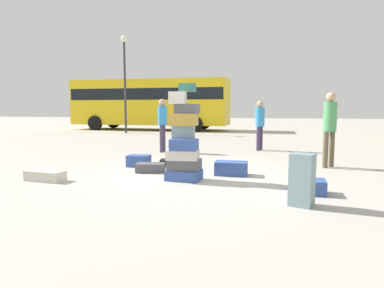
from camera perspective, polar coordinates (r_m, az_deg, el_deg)
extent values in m
plane|color=#ADA89E|center=(6.75, -0.73, -5.80)|extent=(80.00, 80.00, 0.00)
cube|color=#334F99|center=(6.54, -1.38, -5.29)|extent=(0.70, 0.55, 0.20)
cube|color=#4C4C51|center=(6.52, -1.30, -3.51)|extent=(0.63, 0.47, 0.21)
cube|color=beige|center=(6.46, -1.56, -1.83)|extent=(0.61, 0.45, 0.19)
cube|color=#334F99|center=(6.39, -1.38, -0.11)|extent=(0.51, 0.38, 0.21)
cube|color=gray|center=(6.53, -1.45, 2.07)|extent=(0.46, 0.35, 0.25)
cube|color=#B28C33|center=(6.51, -1.42, 4.19)|extent=(0.52, 0.38, 0.23)
cube|color=#4C4C51|center=(6.50, -0.84, 6.04)|extent=(0.47, 0.36, 0.18)
cube|color=beige|center=(6.49, -2.45, 7.89)|extent=(0.32, 0.24, 0.24)
cube|color=#26594C|center=(6.59, -0.76, 9.60)|extent=(0.33, 0.27, 0.16)
cube|color=#334F99|center=(5.86, 19.04, -6.84)|extent=(0.60, 0.45, 0.23)
cube|color=beige|center=(7.07, -23.78, -4.99)|extent=(0.80, 0.42, 0.19)
cube|color=#334F99|center=(8.13, -9.08, -2.85)|extent=(0.54, 0.38, 0.27)
cube|color=gray|center=(5.05, 18.28, -5.83)|extent=(0.40, 0.38, 0.76)
cube|color=black|center=(8.09, -2.61, -3.22)|extent=(0.84, 0.45, 0.16)
cube|color=#4C4C51|center=(7.38, -7.09, -4.04)|extent=(0.67, 0.45, 0.20)
cube|color=#334F99|center=(7.06, 6.71, -4.14)|extent=(0.68, 0.40, 0.28)
cylinder|color=#3F334C|center=(11.37, 11.68, 1.00)|extent=(0.12, 0.12, 0.80)
cylinder|color=#3F334C|center=(11.16, 11.24, 0.92)|extent=(0.12, 0.12, 0.80)
cylinder|color=#338CCC|center=(11.22, 11.54, 4.56)|extent=(0.30, 0.30, 0.62)
sphere|color=tan|center=(11.22, 11.58, 6.70)|extent=(0.22, 0.22, 0.22)
cylinder|color=brown|center=(8.59, 22.75, -0.81)|extent=(0.12, 0.12, 0.86)
cylinder|color=brown|center=(8.42, 21.84, -0.91)|extent=(0.12, 0.12, 0.86)
cylinder|color=#4C9959|center=(8.45, 22.51, 4.34)|extent=(0.30, 0.30, 0.69)
sphere|color=tan|center=(8.45, 22.64, 7.40)|extent=(0.22, 0.22, 0.22)
cylinder|color=#3F334C|center=(10.78, -4.87, 1.01)|extent=(0.12, 0.12, 0.87)
cylinder|color=#3F334C|center=(10.57, -5.23, 0.90)|extent=(0.12, 0.12, 0.87)
cylinder|color=#338CCC|center=(10.64, -5.09, 4.88)|extent=(0.30, 0.30, 0.60)
sphere|color=tan|center=(10.63, -5.11, 7.08)|extent=(0.22, 0.22, 0.22)
cube|color=yellow|center=(21.73, -7.13, 7.06)|extent=(10.11, 2.94, 2.80)
cube|color=black|center=(21.74, -7.15, 8.35)|extent=(9.91, 2.95, 0.70)
cylinder|color=black|center=(22.04, 2.03, 3.71)|extent=(0.91, 0.29, 0.90)
cylinder|color=black|center=(19.60, 0.55, 3.41)|extent=(0.91, 0.29, 0.90)
cylinder|color=black|center=(24.21, -13.26, 3.77)|extent=(0.91, 0.29, 0.90)
cylinder|color=black|center=(22.01, -16.21, 3.47)|extent=(0.91, 0.29, 0.90)
cylinder|color=#333338|center=(19.10, -11.37, 9.41)|extent=(0.12, 0.12, 5.03)
sphere|color=#F2F2CC|center=(19.43, -11.54, 17.18)|extent=(0.36, 0.36, 0.36)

